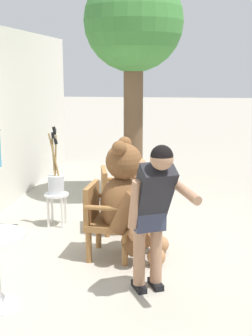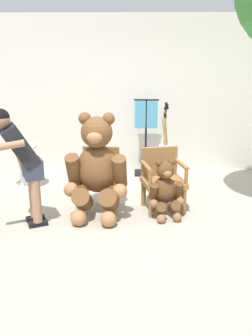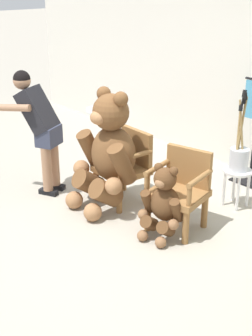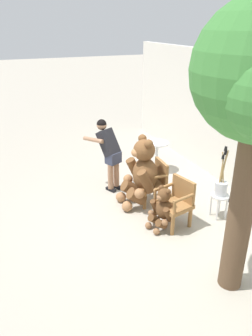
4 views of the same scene
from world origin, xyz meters
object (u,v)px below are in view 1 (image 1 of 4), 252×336
at_px(person_visitor, 153,205).
at_px(patio_tree, 136,29).
at_px(teddy_bear_large, 128,200).
at_px(wooden_chair_right, 117,198).
at_px(white_stool, 57,201).
at_px(teddy_bear_small, 138,203).
at_px(wooden_chair_left, 106,218).
at_px(brush_bucket, 56,180).

relative_size(person_visitor, patio_tree, 0.41).
bearing_deg(person_visitor, teddy_bear_large, 21.58).
bearing_deg(wooden_chair_right, white_stool, 82.90).
relative_size(teddy_bear_large, teddy_bear_small, 1.76).
height_order(white_stool, patio_tree, patio_tree).
distance_m(wooden_chair_left, white_stool, 1.32).
relative_size(teddy_bear_large, brush_bucket, 1.49).
distance_m(wooden_chair_right, person_visitor, 1.93).
height_order(wooden_chair_left, wooden_chair_right, same).
relative_size(teddy_bear_small, person_visitor, 0.53).
xyz_separation_m(person_visitor, brush_bucket, (1.88, 1.47, -0.25)).
bearing_deg(teddy_bear_small, teddy_bear_large, 178.33).
distance_m(teddy_bear_large, patio_tree, 3.30).
bearing_deg(wooden_chair_left, teddy_bear_large, -91.90).
bearing_deg(teddy_bear_large, patio_tree, 3.82).
xyz_separation_m(wooden_chair_right, person_visitor, (-1.77, -0.61, 0.44)).
xyz_separation_m(teddy_bear_small, person_visitor, (-1.80, -0.32, 0.52)).
xyz_separation_m(wooden_chair_right, white_stool, (0.11, 0.87, -0.11)).
height_order(wooden_chair_right, teddy_bear_small, wooden_chair_right).
distance_m(teddy_bear_large, teddy_bear_small, 0.96).
distance_m(person_visitor, patio_tree, 3.95).
bearing_deg(patio_tree, teddy_bear_small, -173.14).
bearing_deg(wooden_chair_left, person_visitor, -145.81).
bearing_deg(teddy_bear_large, white_stool, 48.36).
bearing_deg(white_stool, wooden_chair_right, -97.10).
bearing_deg(person_visitor, brush_bucket, 38.06).
height_order(wooden_chair_left, white_stool, wooden_chair_left).
height_order(wooden_chair_left, teddy_bear_large, teddy_bear_large).
relative_size(wooden_chair_right, teddy_bear_large, 0.61).
bearing_deg(white_stool, patio_tree, -31.55).
height_order(person_visitor, patio_tree, patio_tree).
bearing_deg(teddy_bear_large, person_visitor, -158.42).
relative_size(teddy_bear_large, person_visitor, 0.93).
xyz_separation_m(wooden_chair_right, brush_bucket, (0.11, 0.87, 0.19)).
xyz_separation_m(teddy_bear_large, brush_bucket, (1.00, 1.12, -0.03)).
relative_size(teddy_bear_small, patio_tree, 0.22).
distance_m(wooden_chair_right, teddy_bear_large, 0.95).
bearing_deg(wooden_chair_right, brush_bucket, 83.04).
relative_size(white_stool, patio_tree, 0.13).
relative_size(wooden_chair_left, wooden_chair_right, 1.00).
xyz_separation_m(wooden_chair_left, patio_tree, (2.54, -0.09, 2.32)).
bearing_deg(teddy_bear_large, wooden_chair_right, 16.02).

